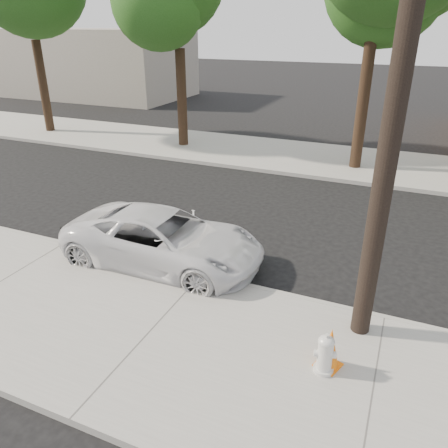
{
  "coord_description": "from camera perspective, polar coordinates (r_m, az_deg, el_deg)",
  "views": [
    {
      "loc": [
        3.89,
        -9.81,
        5.4
      ],
      "look_at": [
        0.1,
        -1.06,
        1.0
      ],
      "focal_mm": 35.0,
      "sensor_mm": 36.0,
      "label": 1
    }
  ],
  "objects": [
    {
      "name": "fire_hydrant",
      "position": [
        7.6,
        13.04,
        -16.29
      ],
      "size": [
        0.38,
        0.34,
        0.7
      ],
      "rotation": [
        0.0,
        0.0,
        0.27
      ],
      "color": "silver",
      "rests_on": "near_sidewalk"
    },
    {
      "name": "curb_near",
      "position": [
        10.14,
        -2.89,
        -6.92
      ],
      "size": [
        90.0,
        0.12,
        0.16
      ],
      "primitive_type": "cube",
      "color": "#9E9B93",
      "rests_on": "ground"
    },
    {
      "name": "traffic_cone",
      "position": [
        7.69,
        13.69,
        -15.49
      ],
      "size": [
        0.49,
        0.49,
        0.75
      ],
      "rotation": [
        0.0,
        0.0,
        -0.34
      ],
      "color": "orange",
      "rests_on": "near_sidewalk"
    },
    {
      "name": "ground",
      "position": [
        11.85,
        1.58,
        -2.33
      ],
      "size": [
        120.0,
        120.0,
        0.0
      ],
      "primitive_type": "plane",
      "color": "black",
      "rests_on": "ground"
    },
    {
      "name": "utility_pole",
      "position": [
        7.15,
        22.04,
        17.48
      ],
      "size": [
        1.4,
        0.34,
        9.0
      ],
      "color": "black",
      "rests_on": "near_sidewalk"
    },
    {
      "name": "far_sidewalk",
      "position": [
        19.46,
        11.09,
        8.44
      ],
      "size": [
        90.0,
        5.0,
        0.15
      ],
      "primitive_type": "cube",
      "color": "gray",
      "rests_on": "ground"
    },
    {
      "name": "near_sidewalk",
      "position": [
        8.59,
        -9.54,
        -13.93
      ],
      "size": [
        90.0,
        4.4,
        0.15
      ],
      "primitive_type": "cube",
      "color": "gray",
      "rests_on": "ground"
    },
    {
      "name": "tree_b",
      "position": [
        20.34,
        -5.72,
        26.79
      ],
      "size": [
        4.34,
        4.2,
        8.45
      ],
      "color": "black",
      "rests_on": "far_sidewalk"
    },
    {
      "name": "police_cruiser",
      "position": [
        10.57,
        -7.89,
        -1.99
      ],
      "size": [
        4.9,
        2.32,
        1.35
      ],
      "primitive_type": "imported",
      "rotation": [
        0.0,
        0.0,
        1.59
      ],
      "color": "silver",
      "rests_on": "ground"
    },
    {
      "name": "building_far",
      "position": [
        38.31,
        -16.23,
        19.53
      ],
      "size": [
        14.0,
        8.0,
        5.0
      ],
      "primitive_type": "cube",
      "color": "gray",
      "rests_on": "ground"
    }
  ]
}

